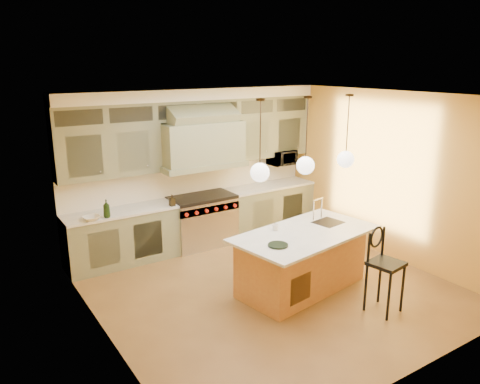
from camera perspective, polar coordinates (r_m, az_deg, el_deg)
floor at (r=7.34m, az=3.70°, el=-11.59°), size 5.00×5.00×0.00m
ceiling at (r=6.55m, az=4.15°, el=11.63°), size 5.00×5.00×0.00m
wall_back at (r=8.86m, az=-5.87°, el=3.12°), size 5.00×0.00×5.00m
wall_front at (r=5.15m, az=21.02°, el=-7.09°), size 5.00×0.00×5.00m
wall_left at (r=5.72m, az=-16.58°, el=-4.44°), size 0.00×5.00×5.00m
wall_right at (r=8.50m, az=17.50°, el=1.95°), size 0.00×5.00×5.00m
back_cabinetry at (r=8.63m, az=-5.05°, el=2.67°), size 5.00×0.77×2.90m
range at (r=8.82m, az=-4.63°, el=-3.43°), size 1.20×0.74×0.96m
kitchen_island at (r=7.19m, az=7.59°, el=-8.11°), size 2.36×1.50×1.35m
counter_stool at (r=6.73m, az=17.14°, el=-8.47°), size 0.48×0.48×1.20m
microwave at (r=9.69m, az=5.12°, el=4.21°), size 0.54×0.37×0.30m
oil_bottle_a at (r=7.76m, az=-15.96°, el=-1.97°), size 0.12×0.12×0.29m
oil_bottle_b at (r=8.16m, az=-8.28°, el=-1.02°), size 0.09×0.09×0.20m
fruit_bowl at (r=7.74m, az=-17.65°, el=-3.06°), size 0.29×0.29×0.07m
cup at (r=7.02m, az=4.31°, el=-4.30°), size 0.11×0.11×0.09m
pendant_left at (r=6.25m, az=2.44°, el=2.66°), size 0.26×0.26×1.11m
pendant_center at (r=6.74m, az=7.99°, el=3.46°), size 0.26×0.26×1.11m
pendant_right at (r=7.28m, az=12.76°, el=4.13°), size 0.26×0.26×1.11m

